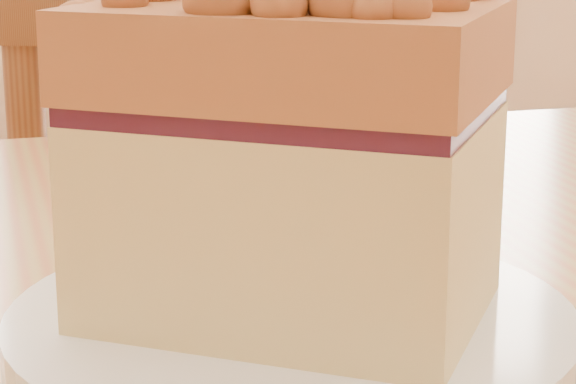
# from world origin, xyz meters

# --- Properties ---
(plate) EXTENTS (0.20, 0.20, 0.02)m
(plate) POSITION_xyz_m (-0.10, 0.06, 0.76)
(plate) COLOR white
(plate) RESTS_ON cafe_table_main
(cake_slice) EXTENTS (0.16, 0.14, 0.13)m
(cake_slice) POSITION_xyz_m (-0.10, 0.06, 0.83)
(cake_slice) COLOR #CBBE73
(cake_slice) RESTS_ON plate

